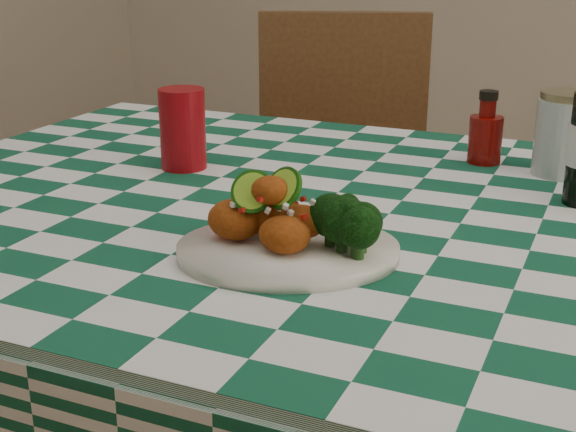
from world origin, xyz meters
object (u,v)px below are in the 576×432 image
at_px(ketchup_bottle, 486,127).
at_px(plate, 288,251).
at_px(red_tumbler, 183,129).
at_px(mason_jar, 565,134).
at_px(fried_chicken_pile, 274,210).
at_px(wooden_chair_left, 340,216).

bearing_deg(ketchup_bottle, plate, -104.35).
xyz_separation_m(red_tumbler, mason_jar, (0.60, 0.22, 0.00)).
xyz_separation_m(plate, fried_chicken_pile, (-0.02, 0.00, 0.05)).
bearing_deg(mason_jar, plate, -117.43).
xyz_separation_m(fried_chicken_pile, wooden_chair_left, (-0.26, 0.97, -0.36)).
distance_m(plate, ketchup_bottle, 0.56).
relative_size(plate, wooden_chair_left, 0.28).
height_order(plate, mason_jar, mason_jar).
distance_m(ketchup_bottle, mason_jar, 0.13).
xyz_separation_m(mason_jar, wooden_chair_left, (-0.55, 0.45, -0.37)).
relative_size(ketchup_bottle, mason_jar, 0.92).
distance_m(fried_chicken_pile, red_tumbler, 0.43).
height_order(plate, wooden_chair_left, wooden_chair_left).
xyz_separation_m(plate, ketchup_bottle, (0.14, 0.54, 0.05)).
xyz_separation_m(red_tumbler, wooden_chair_left, (0.05, 0.67, -0.37)).
bearing_deg(plate, wooden_chair_left, 106.06).
bearing_deg(plate, fried_chicken_pile, 180.00).
distance_m(plate, fried_chicken_pile, 0.06).
height_order(red_tumbler, mason_jar, mason_jar).
relative_size(red_tumbler, mason_jar, 0.99).
height_order(fried_chicken_pile, red_tumbler, red_tumbler).
height_order(ketchup_bottle, mason_jar, mason_jar).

